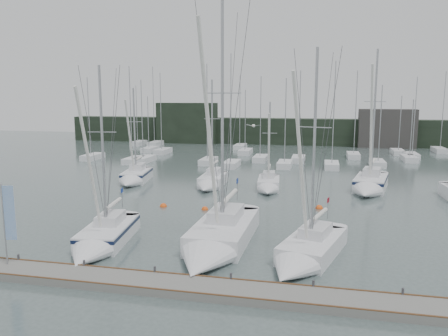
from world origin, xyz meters
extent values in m
plane|color=#4C5C5B|center=(0.00, 0.00, 0.00)|extent=(160.00, 160.00, 0.00)
cube|color=slate|center=(0.00, -5.00, 0.20)|extent=(24.00, 2.00, 0.40)
cube|color=black|center=(0.00, 62.00, 2.50)|extent=(90.00, 4.00, 5.00)
cube|color=black|center=(-20.00, 60.00, 4.00)|extent=(12.00, 3.00, 8.00)
cube|color=#3A3836|center=(18.00, 60.00, 3.50)|extent=(10.00, 3.00, 7.00)
cube|color=silver|center=(3.20, 38.91, 0.35)|extent=(1.80, 4.50, 0.90)
cylinder|color=#A1A3A8|center=(3.20, 38.41, 6.82)|extent=(0.12, 0.12, 12.03)
cube|color=silver|center=(13.81, 37.09, 0.35)|extent=(1.80, 4.50, 0.90)
cylinder|color=#A1A3A8|center=(13.81, 36.59, 5.79)|extent=(0.12, 0.12, 9.98)
cube|color=silver|center=(-24.44, 53.93, 0.35)|extent=(1.80, 4.50, 0.90)
cylinder|color=#A1A3A8|center=(-24.44, 53.43, 7.72)|extent=(0.12, 0.12, 13.85)
cube|color=silver|center=(25.78, 54.78, 0.35)|extent=(1.80, 4.50, 0.90)
cylinder|color=#A1A3A8|center=(25.78, 54.28, 7.04)|extent=(0.12, 0.12, 12.49)
cube|color=silver|center=(-27.93, 54.08, 0.35)|extent=(1.80, 4.50, 0.90)
cylinder|color=#A1A3A8|center=(-27.93, 53.58, 6.04)|extent=(0.12, 0.12, 10.48)
cube|color=silver|center=(-18.31, 33.85, 0.35)|extent=(1.80, 4.50, 0.90)
cylinder|color=#A1A3A8|center=(-18.31, 33.35, 6.18)|extent=(0.12, 0.12, 10.76)
cube|color=silver|center=(-5.28, 32.17, 0.35)|extent=(1.80, 4.50, 0.90)
cylinder|color=#A1A3A8|center=(-5.28, 31.67, 7.73)|extent=(0.12, 0.12, 13.87)
cube|color=silver|center=(-21.98, 45.07, 0.35)|extent=(1.80, 4.50, 0.90)
cylinder|color=#A1A3A8|center=(-21.98, 44.57, 5.05)|extent=(0.12, 0.12, 8.50)
cube|color=silver|center=(-5.64, 45.50, 0.35)|extent=(1.80, 4.50, 0.90)
cylinder|color=#A1A3A8|center=(-5.64, 45.00, 5.57)|extent=(0.12, 0.12, 9.54)
cube|color=silver|center=(18.51, 50.34, 0.35)|extent=(1.80, 4.50, 0.90)
cylinder|color=#A1A3A8|center=(18.51, 49.84, 5.10)|extent=(0.12, 0.12, 8.60)
cube|color=silver|center=(-7.76, 52.36, 0.35)|extent=(1.80, 4.50, 0.90)
cylinder|color=#A1A3A8|center=(-7.76, 51.86, 6.77)|extent=(0.12, 0.12, 11.93)
cube|color=silver|center=(11.19, 44.59, 0.35)|extent=(1.80, 4.50, 0.90)
cylinder|color=#A1A3A8|center=(11.19, 44.09, 6.92)|extent=(0.12, 0.12, 12.25)
cube|color=silver|center=(7.73, 34.00, 0.35)|extent=(1.80, 4.50, 0.90)
cylinder|color=#A1A3A8|center=(7.73, 33.50, 7.24)|extent=(0.12, 0.12, 12.87)
cube|color=silver|center=(-2.22, 38.27, 0.35)|extent=(1.80, 4.50, 0.90)
cylinder|color=#A1A3A8|center=(-2.22, 37.77, 6.45)|extent=(0.12, 0.12, 11.31)
cube|color=silver|center=(18.84, 42.91, 0.35)|extent=(1.80, 4.50, 0.90)
cylinder|color=#A1A3A8|center=(18.84, 42.41, 4.86)|extent=(0.12, 0.12, 8.11)
cube|color=silver|center=(-19.03, 43.28, 0.35)|extent=(1.80, 4.50, 0.90)
cylinder|color=#A1A3A8|center=(-19.03, 42.78, 6.88)|extent=(0.12, 0.12, 12.16)
cube|color=silver|center=(-19.50, 32.77, 0.35)|extent=(1.80, 4.50, 0.90)
cylinder|color=#A1A3A8|center=(-19.50, 32.27, 7.07)|extent=(0.12, 0.12, 12.53)
cube|color=silver|center=(1.66, 33.49, 0.35)|extent=(1.80, 4.50, 0.90)
cylinder|color=#A1A3A8|center=(1.66, 32.99, 6.20)|extent=(0.12, 0.12, 10.81)
cube|color=silver|center=(19.80, 46.30, 0.35)|extent=(1.80, 4.50, 0.90)
cylinder|color=#A1A3A8|center=(19.80, 45.80, 6.48)|extent=(0.12, 0.12, 11.37)
cube|color=silver|center=(-26.94, 34.72, 0.35)|extent=(1.80, 4.50, 0.90)
cylinder|color=#A1A3A8|center=(-26.94, 34.22, 6.40)|extent=(0.12, 0.12, 11.20)
cube|color=silver|center=(-8.96, 34.13, 0.35)|extent=(1.80, 4.50, 0.90)
cylinder|color=#A1A3A8|center=(-8.96, 33.63, 7.20)|extent=(0.12, 0.12, 12.79)
cube|color=silver|center=(-7.18, 1.08, 0.40)|extent=(3.40, 6.15, 1.34)
cone|color=silver|center=(-6.59, -3.05, 0.40)|extent=(2.92, 2.85, 2.59)
cube|color=silver|center=(-7.25, 1.52, 1.38)|extent=(1.74, 2.51, 0.63)
cylinder|color=#A1A3A8|center=(-7.12, 0.66, 6.13)|extent=(0.16, 0.16, 10.11)
cylinder|color=white|center=(-7.35, 2.23, 2.19)|extent=(0.66, 2.86, 0.25)
cube|color=#0E1836|center=(-7.18, 1.08, 0.85)|extent=(3.42, 6.17, 0.22)
cube|color=navy|center=(-7.62, 4.14, 2.68)|extent=(0.09, 0.48, 0.32)
cube|color=silver|center=(0.16, 2.87, 0.47)|extent=(3.51, 7.90, 1.58)
cone|color=silver|center=(0.05, -2.73, 0.47)|extent=(3.43, 3.42, 3.37)
cube|color=silver|center=(0.17, 3.39, 1.63)|extent=(1.91, 3.17, 0.74)
cylinder|color=#A1A3A8|center=(0.15, 2.31, 8.14)|extent=(0.19, 0.19, 13.76)
cylinder|color=white|center=(0.19, 4.44, 2.58)|extent=(0.37, 3.84, 0.29)
cube|color=navy|center=(0.23, 7.00, 3.16)|extent=(0.03, 0.57, 0.38)
cube|color=silver|center=(5.89, 1.32, 0.40)|extent=(4.18, 6.32, 1.34)
cone|color=silver|center=(4.74, -2.67, 0.40)|extent=(3.26, 3.13, 2.67)
cube|color=silver|center=(6.01, 1.75, 1.38)|extent=(2.06, 2.64, 0.62)
cylinder|color=#A1A3A8|center=(5.77, 0.92, 6.52)|extent=(0.16, 0.16, 10.90)
cylinder|color=white|center=(6.21, 2.44, 2.18)|extent=(1.03, 2.80, 0.25)
cube|color=maroon|center=(6.74, 4.29, 2.67)|extent=(0.15, 0.47, 0.32)
cube|color=silver|center=(-13.66, 20.48, 0.45)|extent=(3.30, 5.53, 1.49)
cone|color=silver|center=(-13.05, 16.82, 0.45)|extent=(2.81, 2.60, 2.48)
cube|color=silver|center=(-13.74, 20.97, 1.54)|extent=(1.69, 2.27, 0.69)
cylinder|color=#A1A3A8|center=(-13.60, 20.11, 5.70)|extent=(0.18, 0.18, 9.01)
cylinder|color=white|center=(-13.83, 21.50, 2.43)|extent=(0.69, 2.55, 0.28)
cube|color=#0E1836|center=(-13.66, 20.48, 0.94)|extent=(3.32, 5.55, 0.25)
cube|color=silver|center=(-4.79, 19.91, 0.42)|extent=(2.50, 5.03, 1.40)
cone|color=silver|center=(-4.67, 16.37, 0.42)|extent=(2.40, 2.20, 2.33)
cube|color=silver|center=(-4.81, 20.37, 1.44)|extent=(1.35, 2.02, 0.65)
cylinder|color=#A1A3A8|center=(-4.78, 19.55, 6.05)|extent=(0.17, 0.17, 9.87)
cylinder|color=white|center=(-4.83, 20.90, 2.28)|extent=(0.34, 2.43, 0.26)
cube|color=silver|center=(1.14, 19.61, 0.40)|extent=(2.49, 4.64, 1.32)
cone|color=silver|center=(1.41, 16.42, 0.40)|extent=(2.27, 2.09, 2.12)
cube|color=silver|center=(1.11, 20.05, 1.37)|extent=(1.31, 1.88, 0.62)
cylinder|color=#A1A3A8|center=(1.17, 19.29, 4.92)|extent=(0.16, 0.16, 7.73)
cylinder|color=white|center=(1.07, 20.50, 2.16)|extent=(0.43, 2.20, 0.25)
cube|color=silver|center=(11.29, 21.45, 0.50)|extent=(4.05, 6.52, 1.66)
cone|color=silver|center=(10.41, 17.21, 0.50)|extent=(3.34, 3.13, 2.88)
cube|color=silver|center=(11.40, 21.99, 1.71)|extent=(2.04, 2.70, 0.77)
cylinder|color=#A1A3A8|center=(11.20, 21.03, 7.56)|extent=(0.20, 0.20, 12.47)
cylinder|color=white|center=(11.54, 22.64, 2.71)|extent=(0.91, 2.96, 0.31)
cube|color=#0E1836|center=(11.29, 21.45, 1.05)|extent=(4.07, 6.55, 0.28)
sphere|color=#F95616|center=(-3.07, 10.02, 0.00)|extent=(0.56, 0.56, 0.56)
sphere|color=#F95616|center=(6.22, 12.44, 0.00)|extent=(0.63, 0.63, 0.63)
sphere|color=#F95616|center=(-6.79, 10.22, 0.00)|extent=(0.61, 0.61, 0.61)
cylinder|color=#A1A3A8|center=(-10.13, -4.77, 2.61)|extent=(0.08, 0.08, 4.42)
cube|color=blue|center=(-9.80, -4.70, 3.24)|extent=(0.58, 0.15, 2.95)
ellipsoid|color=white|center=(1.93, 3.38, 7.49)|extent=(0.26, 0.44, 0.19)
cube|color=#92959A|center=(1.67, 3.41, 7.51)|extent=(0.43, 0.19, 0.10)
cube|color=#92959A|center=(2.19, 3.34, 7.51)|extent=(0.43, 0.19, 0.10)
camera|label=1|loc=(6.03, -24.06, 9.33)|focal=35.00mm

